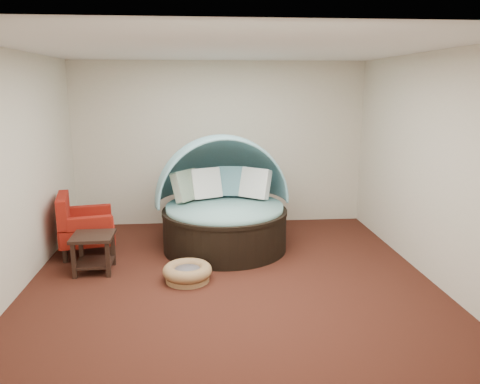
{
  "coord_description": "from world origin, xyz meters",
  "views": [
    {
      "loc": [
        -0.36,
        -5.56,
        2.38
      ],
      "look_at": [
        0.18,
        0.6,
        0.98
      ],
      "focal_mm": 35.0,
      "sensor_mm": 36.0,
      "label": 1
    }
  ],
  "objects": [
    {
      "name": "wall_back",
      "position": [
        0.0,
        2.5,
        1.4
      ],
      "size": [
        5.0,
        0.0,
        5.0
      ],
      "primitive_type": "plane",
      "rotation": [
        1.57,
        0.0,
        0.0
      ],
      "color": "beige",
      "rests_on": "floor"
    },
    {
      "name": "side_table",
      "position": [
        -1.76,
        0.35,
        0.33
      ],
      "size": [
        0.54,
        0.54,
        0.5
      ],
      "rotation": [
        0.0,
        0.0,
        0.02
      ],
      "color": "black",
      "rests_on": "floor"
    },
    {
      "name": "wall_left",
      "position": [
        -2.5,
        0.0,
        1.4
      ],
      "size": [
        0.0,
        5.0,
        5.0
      ],
      "primitive_type": "plane",
      "rotation": [
        1.57,
        0.0,
        1.57
      ],
      "color": "beige",
      "rests_on": "floor"
    },
    {
      "name": "canopy_daybed",
      "position": [
        -0.02,
        1.2,
        0.78
      ],
      "size": [
        2.13,
        2.07,
        1.69
      ],
      "rotation": [
        0.0,
        0.0,
        0.13
      ],
      "color": "black",
      "rests_on": "floor"
    },
    {
      "name": "ceiling",
      "position": [
        0.0,
        0.0,
        2.8
      ],
      "size": [
        5.0,
        5.0,
        0.0
      ],
      "primitive_type": "plane",
      "rotation": [
        3.14,
        0.0,
        0.0
      ],
      "color": "white",
      "rests_on": "wall_back"
    },
    {
      "name": "wall_right",
      "position": [
        2.5,
        0.0,
        1.4
      ],
      "size": [
        0.0,
        5.0,
        5.0
      ],
      "primitive_type": "plane",
      "rotation": [
        1.57,
        0.0,
        -1.57
      ],
      "color": "beige",
      "rests_on": "floor"
    },
    {
      "name": "wall_front",
      "position": [
        0.0,
        -2.5,
        1.4
      ],
      "size": [
        5.0,
        0.0,
        5.0
      ],
      "primitive_type": "plane",
      "rotation": [
        -1.57,
        0.0,
        0.0
      ],
      "color": "beige",
      "rests_on": "floor"
    },
    {
      "name": "pet_basket",
      "position": [
        -0.54,
        -0.07,
        0.11
      ],
      "size": [
        0.65,
        0.65,
        0.21
      ],
      "rotation": [
        0.0,
        0.0,
        0.05
      ],
      "color": "brown",
      "rests_on": "floor"
    },
    {
      "name": "red_armchair",
      "position": [
        -2.06,
        1.06,
        0.41
      ],
      "size": [
        0.9,
        0.9,
        0.89
      ],
      "rotation": [
        0.0,
        0.0,
        0.21
      ],
      "color": "black",
      "rests_on": "floor"
    },
    {
      "name": "floor",
      "position": [
        0.0,
        0.0,
        0.0
      ],
      "size": [
        5.0,
        5.0,
        0.0
      ],
      "primitive_type": "plane",
      "color": "#471F14",
      "rests_on": "ground"
    }
  ]
}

